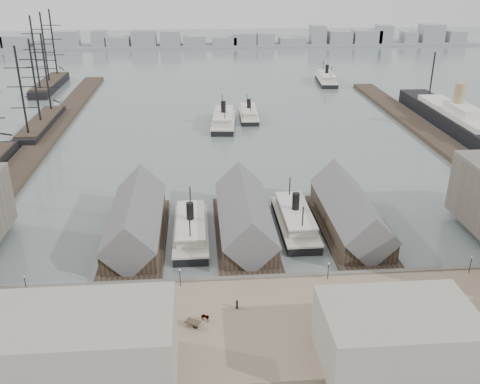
{
  "coord_description": "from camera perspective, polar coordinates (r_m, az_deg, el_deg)",
  "views": [
    {
      "loc": [
        -10.42,
        -98.45,
        61.83
      ],
      "look_at": [
        0.0,
        30.0,
        6.0
      ],
      "focal_mm": 40.0,
      "sensor_mm": 36.0,
      "label": 1
    }
  ],
  "objects": [
    {
      "name": "ferry_shed_west",
      "position": [
        129.67,
        -11.07,
        -3.22
      ],
      "size": [
        14.0,
        42.0,
        12.6
      ],
      "color": "#2D231C",
      "rests_on": "ground"
    },
    {
      "name": "ferry_docked_east",
      "position": [
        134.53,
        5.88,
        -2.94
      ],
      "size": [
        8.49,
        28.29,
        10.1
      ],
      "color": "black",
      "rests_on": "ground"
    },
    {
      "name": "street_bldg_center",
      "position": [
        91.36,
        16.39,
        -14.58
      ],
      "size": [
        24.0,
        16.0,
        10.0
      ],
      "primitive_type": "cube",
      "color": "gray",
      "rests_on": "quay"
    },
    {
      "name": "pedestrian_4",
      "position": [
        101.98,
        -0.32,
        -11.88
      ],
      "size": [
        0.59,
        0.88,
        1.78
      ],
      "primitive_type": "imported",
      "rotation": [
        0.0,
        0.0,
        1.6
      ],
      "color": "black",
      "rests_on": "quay"
    },
    {
      "name": "sailing_ship_far",
      "position": [
        303.24,
        -19.64,
        10.86
      ],
      "size": [
        9.36,
        52.01,
        38.48
      ],
      "color": "black",
      "rests_on": "ground"
    },
    {
      "name": "sailing_ship_mid",
      "position": [
        228.09,
        -20.45,
        6.87
      ],
      "size": [
        8.55,
        49.39,
        35.14
      ],
      "color": "black",
      "rests_on": "ground"
    },
    {
      "name": "pedestrian_7",
      "position": [
        98.66,
        16.48,
        -14.38
      ],
      "size": [
        0.69,
        1.19,
        1.82
      ],
      "primitive_type": "imported",
      "rotation": [
        0.0,
        0.0,
        4.73
      ],
      "color": "black",
      "rests_on": "quay"
    },
    {
      "name": "lamp_post_near_e",
      "position": [
        110.78,
        9.41,
        -7.97
      ],
      "size": [
        0.44,
        0.44,
        3.92
      ],
      "color": "black",
      "rests_on": "quay"
    },
    {
      "name": "ferry_open_far",
      "position": [
        303.21,
        9.2,
        11.85
      ],
      "size": [
        11.42,
        30.48,
        10.66
      ],
      "rotation": [
        0.0,
        0.0,
        -0.08
      ],
      "color": "black",
      "rests_on": "ground"
    },
    {
      "name": "ferry_open_mid",
      "position": [
        229.96,
        0.94,
        8.36
      ],
      "size": [
        8.27,
        25.14,
        8.9
      ],
      "rotation": [
        0.0,
        0.0,
        -0.03
      ],
      "color": "black",
      "rests_on": "ground"
    },
    {
      "name": "ferry_open_near",
      "position": [
        219.26,
        -1.77,
        7.72
      ],
      "size": [
        11.76,
        30.88,
        10.78
      ],
      "rotation": [
        0.0,
        0.0,
        -0.09
      ],
      "color": "black",
      "rests_on": "ground"
    },
    {
      "name": "pedestrian_6",
      "position": [
        110.6,
        15.14,
        -9.74
      ],
      "size": [
        1.02,
        0.98,
        1.66
      ],
      "primitive_type": "imported",
      "rotation": [
        0.0,
        0.0,
        2.52
      ],
      "color": "black",
      "rests_on": "quay"
    },
    {
      "name": "ferry_shed_center",
      "position": [
        129.15,
        0.47,
        -2.86
      ],
      "size": [
        14.0,
        42.0,
        12.6
      ],
      "color": "#2D231C",
      "rests_on": "ground"
    },
    {
      "name": "lamp_post_far_e",
      "position": [
        121.23,
        23.42,
        -6.82
      ],
      "size": [
        0.44,
        0.44,
        3.92
      ],
      "color": "black",
      "rests_on": "quay"
    },
    {
      "name": "pedestrian_3",
      "position": [
        93.8,
        -7.0,
        -15.72
      ],
      "size": [
        0.82,
        1.11,
        1.75
      ],
      "primitive_type": "imported",
      "rotation": [
        0.0,
        0.0,
        5.15
      ],
      "color": "black",
      "rests_on": "quay"
    },
    {
      "name": "ferry_shed_east",
      "position": [
        133.78,
        11.64,
        -2.4
      ],
      "size": [
        14.0,
        42.0,
        12.6
      ],
      "color": "#2D231C",
      "rests_on": "ground"
    },
    {
      "name": "horse_cart_center",
      "position": [
        98.69,
        -4.16,
        -13.38
      ],
      "size": [
        4.71,
        3.59,
        1.58
      ],
      "rotation": [
        0.0,
        0.0,
        1.0
      ],
      "color": "black",
      "rests_on": "quay"
    },
    {
      "name": "far_shore",
      "position": [
        436.53,
        -3.64,
        15.75
      ],
      "size": [
        500.0,
        40.0,
        15.72
      ],
      "color": "gray",
      "rests_on": "ground"
    },
    {
      "name": "ocean_steamer",
      "position": [
        231.18,
        22.02,
        7.21
      ],
      "size": [
        12.53,
        91.55,
        18.31
      ],
      "color": "black",
      "rests_on": "ground"
    },
    {
      "name": "west_wharf",
      "position": [
        215.46,
        -20.03,
        5.53
      ],
      "size": [
        10.0,
        220.0,
        1.6
      ],
      "primitive_type": "cube",
      "color": "#2D231C",
      "rests_on": "ground"
    },
    {
      "name": "seawall",
      "position": [
        111.74,
        1.48,
        -9.48
      ],
      "size": [
        180.0,
        1.2,
        2.3
      ],
      "primitive_type": "cube",
      "color": "#59544C",
      "rests_on": "ground"
    },
    {
      "name": "pedestrian_2",
      "position": [
        108.3,
        -12.91,
        -10.29
      ],
      "size": [
        0.69,
        1.08,
        1.6
      ],
      "primitive_type": "imported",
      "rotation": [
        0.0,
        0.0,
        4.62
      ],
      "color": "black",
      "rests_on": "quay"
    },
    {
      "name": "horse_cart_right",
      "position": [
        103.36,
        13.61,
        -12.19
      ],
      "size": [
        4.54,
        1.55,
        1.45
      ],
      "rotation": [
        0.0,
        0.0,
        1.55
      ],
      "color": "black",
      "rests_on": "quay"
    },
    {
      "name": "quay",
      "position": [
        99.81,
        2.39,
        -14.15
      ],
      "size": [
        180.0,
        30.0,
        2.0
      ],
      "primitive_type": "cube",
      "color": "#836E58",
      "rests_on": "ground"
    },
    {
      "name": "ferry_docked_west",
      "position": [
        129.88,
        -5.27,
        -3.97
      ],
      "size": [
        8.23,
        27.43,
        9.8
      ],
      "color": "black",
      "rests_on": "ground"
    },
    {
      "name": "pedestrian_5",
      "position": [
        97.46,
        8.91,
        -14.19
      ],
      "size": [
        0.61,
        0.46,
        1.61
      ],
      "primitive_type": "imported",
      "rotation": [
        0.0,
        0.0,
        3.09
      ],
      "color": "black",
      "rests_on": "quay"
    },
    {
      "name": "lamp_post_far_w",
      "position": [
        113.23,
        -21.97,
        -8.78
      ],
      "size": [
        0.44,
        0.44,
        3.92
      ],
      "color": "black",
      "rests_on": "quay"
    },
    {
      "name": "lamp_post_near_w",
      "position": [
        107.92,
        -6.44,
        -8.7
      ],
      "size": [
        0.44,
        0.44,
        3.92
      ],
      "color": "black",
      "rests_on": "quay"
    },
    {
      "name": "ground",
      "position": [
        116.72,
        1.2,
        -8.57
      ],
      "size": [
        900.0,
        900.0,
        0.0
      ],
      "primitive_type": "plane",
      "color": "#586563",
      "rests_on": "ground"
    },
    {
      "name": "pedestrian_0",
      "position": [
        109.48,
        -20.37,
        -10.87
      ],
      "size": [
        0.61,
        0.46,
        1.65
      ],
      "primitive_type": "imported",
      "rotation": [
        0.0,
        0.0,
        0.03
      ],
      "color": "black",
      "rests_on": "quay"
    },
    {
      "name": "horse_cart_left",
      "position": [
        104.34,
        -15.56,
        -12.03
      ],
      "size": [
        4.76,
        2.04,
        1.56
      ],
      "rotation": [
        0.0,
        0.0,
        1.42
      ],
      "color": "black",
      "rests_on": "quay"
    },
    {
      "name": "street_bldg_west",
      "position": [
        87.73,
        -17.14,
        -15.67
      ],
      "size": [
        30.0,
        16.0,
        12.0
      ],
      "primitive_type": "cube",
      "color": "gray",
      "rests_on": "quay"
    },
    {
      "name": "east_wharf",
      "position": [
        216.92,
        19.74,
        5.69
      ],
      "size": [
        10.0,
        180.0,
        1.6
      ],
      "primitive_type": "cube",
      "color": "#2D231C",
      "rests_on": "ground"
    }
  ]
}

